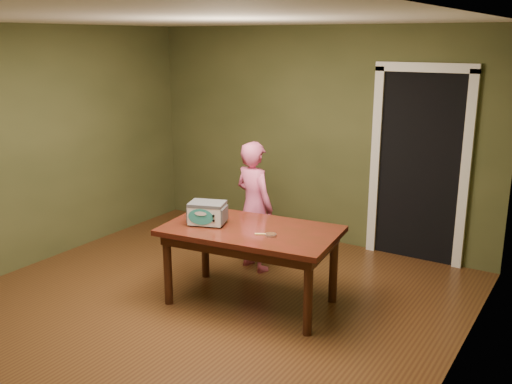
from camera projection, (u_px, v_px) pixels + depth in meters
floor at (189, 315)px, 5.22m from camera, size 5.00×5.00×0.00m
room_shell at (183, 130)px, 4.77m from camera, size 4.52×5.02×2.61m
doorway at (427, 163)px, 6.55m from camera, size 1.10×0.66×2.25m
dining_table at (251, 238)px, 5.30m from camera, size 1.70×1.09×0.75m
toy_oven at (207, 212)px, 5.35m from camera, size 0.40×0.33×0.22m
baking_pan at (271, 235)px, 5.05m from camera, size 0.10×0.10×0.02m
spatula at (265, 234)px, 5.10m from camera, size 0.17×0.11×0.01m
child at (254, 206)px, 6.11m from camera, size 0.59×0.47×1.41m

